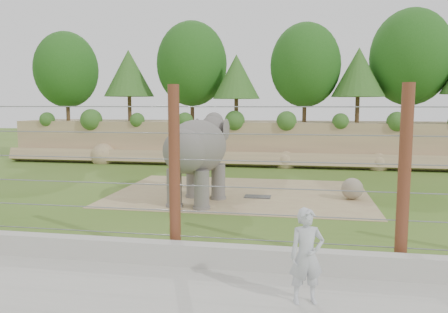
% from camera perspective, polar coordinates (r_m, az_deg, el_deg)
% --- Properties ---
extents(ground, '(90.00, 90.00, 0.00)m').
position_cam_1_polar(ground, '(14.77, -1.37, -7.09)').
color(ground, '#3B6118').
rests_on(ground, ground).
extents(back_embankment, '(30.00, 5.52, 8.77)m').
position_cam_1_polar(back_embankment, '(26.83, 5.29, 7.68)').
color(back_embankment, '#957A5E').
rests_on(back_embankment, ground).
extents(dirt_patch, '(10.00, 7.00, 0.02)m').
position_cam_1_polar(dirt_patch, '(17.58, 2.18, -4.80)').
color(dirt_patch, '#9E7E5C').
rests_on(dirt_patch, ground).
extents(drain_grate, '(1.00, 0.60, 0.03)m').
position_cam_1_polar(drain_grate, '(16.84, 4.41, -5.25)').
color(drain_grate, '#262628').
rests_on(drain_grate, dirt_patch).
extents(elephant, '(2.26, 4.11, 3.16)m').
position_cam_1_polar(elephant, '(15.63, -3.56, -0.44)').
color(elephant, '#69635E').
rests_on(elephant, ground).
extents(stone_ball, '(0.80, 0.80, 0.80)m').
position_cam_1_polar(stone_ball, '(17.02, 16.40, -4.05)').
color(stone_ball, gray).
rests_on(stone_ball, dirt_patch).
extents(retaining_wall, '(26.00, 0.35, 0.50)m').
position_cam_1_polar(retaining_wall, '(10.05, -7.18, -12.41)').
color(retaining_wall, beige).
rests_on(retaining_wall, ground).
extents(walkway, '(26.00, 4.00, 0.01)m').
position_cam_1_polar(walkway, '(8.40, -11.41, -18.30)').
color(walkway, beige).
rests_on(walkway, ground).
extents(barrier_fence, '(20.26, 0.26, 4.00)m').
position_cam_1_polar(barrier_fence, '(10.09, -6.48, -2.06)').
color(barrier_fence, brown).
rests_on(barrier_fence, ground).
extents(zookeeper, '(0.72, 0.57, 1.73)m').
position_cam_1_polar(zookeeper, '(8.08, 10.74, -12.65)').
color(zookeeper, silver).
rests_on(zookeeper, walkway).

